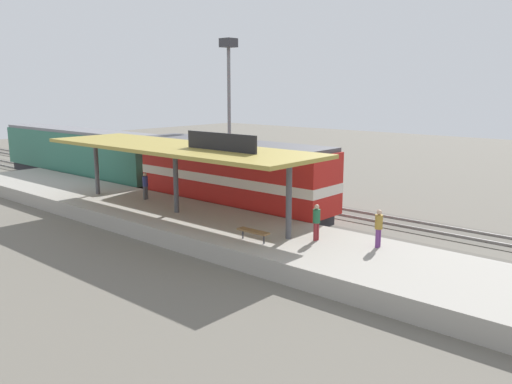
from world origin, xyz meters
name	(u,v)px	position (x,y,z in m)	size (l,w,h in m)	color
ground_plane	(254,208)	(2.00, 0.00, 0.00)	(120.00, 120.00, 0.00)	#666056
track_near	(233,213)	(0.00, 0.00, 0.03)	(3.20, 110.00, 0.16)	#565249
track_far	(278,201)	(4.60, 0.00, 0.03)	(3.20, 110.00, 0.16)	#565249
platform	(177,220)	(-4.60, 0.00, 0.45)	(6.00, 44.00, 0.90)	#9E998E
station_canopy	(176,149)	(-4.60, -0.09, 4.53)	(5.20, 18.00, 4.70)	#47474C
platform_bench	(253,232)	(-6.00, -7.03, 1.34)	(0.44, 1.70, 0.50)	#333338
locomotive	(232,176)	(0.00, 0.03, 2.41)	(2.93, 14.43, 4.44)	#28282D
passenger_carriage_single	(79,154)	(0.00, 18.03, 2.31)	(2.90, 20.00, 4.24)	#28282D
freight_car	(221,166)	(4.60, 5.64, 1.97)	(2.80, 12.00, 3.54)	#28282D
light_mast	(229,80)	(7.80, 7.77, 8.40)	(1.10, 1.10, 11.70)	slate
person_waiting	(316,220)	(-4.01, -9.16, 1.85)	(0.34, 0.34, 1.71)	maroon
person_walking	(145,184)	(-3.60, 4.16, 1.85)	(0.34, 0.34, 1.71)	#4C4C51
person_boarding	(379,226)	(-3.09, -11.84, 1.85)	(0.34, 0.34, 1.71)	#663375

